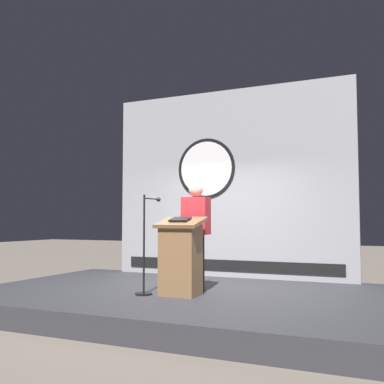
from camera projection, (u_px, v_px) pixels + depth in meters
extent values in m
plane|color=#6B6056|center=(188.00, 311.00, 6.67)|extent=(40.00, 40.00, 0.00)
cube|color=#333338|center=(188.00, 301.00, 6.68)|extent=(6.40, 4.00, 0.30)
cube|color=#9E9EA3|center=(228.00, 183.00, 8.49)|extent=(4.65, 0.10, 3.55)
cylinder|color=black|center=(206.00, 169.00, 8.63)|extent=(1.17, 0.02, 1.17)
cylinder|color=white|center=(206.00, 169.00, 8.63)|extent=(1.05, 0.02, 1.05)
cube|color=black|center=(228.00, 265.00, 8.34)|extent=(4.19, 0.02, 0.20)
cube|color=olive|center=(181.00, 260.00, 6.32)|extent=(0.52, 0.40, 1.00)
cube|color=olive|center=(181.00, 222.00, 6.36)|extent=(0.64, 0.50, 0.16)
cube|color=black|center=(180.00, 219.00, 6.34)|extent=(0.28, 0.20, 0.07)
cylinder|color=black|center=(196.00, 263.00, 6.74)|extent=(0.26, 0.26, 0.84)
cube|color=red|center=(196.00, 216.00, 6.79)|extent=(0.40, 0.24, 0.57)
sphere|color=beige|center=(196.00, 190.00, 6.82)|extent=(0.22, 0.22, 0.22)
cylinder|color=black|center=(144.00, 294.00, 6.36)|extent=(0.24, 0.24, 0.02)
cylinder|color=black|center=(144.00, 244.00, 6.41)|extent=(0.03, 0.03, 1.43)
cylinder|color=black|center=(152.00, 199.00, 6.65)|extent=(0.02, 0.43, 0.02)
sphere|color=#262626|center=(158.00, 199.00, 6.84)|extent=(0.07, 0.07, 0.07)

